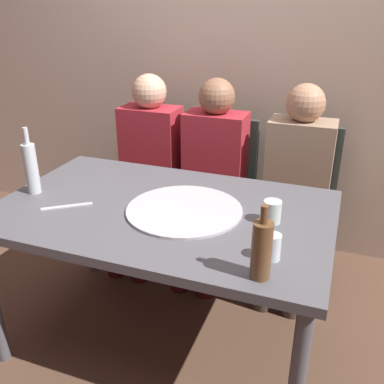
{
  "coord_description": "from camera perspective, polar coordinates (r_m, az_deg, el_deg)",
  "views": [
    {
      "loc": [
        0.71,
        -1.54,
        1.57
      ],
      "look_at": [
        0.1,
        0.1,
        0.78
      ],
      "focal_mm": 40.08,
      "sensor_mm": 36.0,
      "label": 1
    }
  ],
  "objects": [
    {
      "name": "back_wall",
      "position": [
        2.85,
        6.12,
        18.71
      ],
      "size": [
        6.0,
        0.1,
        2.6
      ],
      "primitive_type": "cube",
      "color": "#BCA893",
      "rests_on": "ground_plane"
    },
    {
      "name": "tumbler_near",
      "position": [
        1.53,
        10.64,
        -7.2
      ],
      "size": [
        0.06,
        0.06,
        0.1
      ],
      "primitive_type": "cylinder",
      "color": "silver",
      "rests_on": "dining_table"
    },
    {
      "name": "dining_table",
      "position": [
        1.92,
        -3.86,
        -4.13
      ],
      "size": [
        1.47,
        0.92,
        0.73
      ],
      "color": "#4C4C51",
      "rests_on": "ground_plane"
    },
    {
      "name": "wine_bottle",
      "position": [
        2.12,
        -20.63,
        3.08
      ],
      "size": [
        0.06,
        0.06,
        0.32
      ],
      "color": "#B2BCC1",
      "rests_on": "dining_table"
    },
    {
      "name": "ground_plane",
      "position": [
        2.31,
        -3.38,
        -18.59
      ],
      "size": [
        8.0,
        8.0,
        0.0
      ],
      "primitive_type": "plane",
      "color": "#513828"
    },
    {
      "name": "guest_in_beanie",
      "position": [
        2.53,
        2.47,
        2.77
      ],
      "size": [
        0.36,
        0.56,
        1.17
      ],
      "rotation": [
        0.0,
        0.0,
        3.14
      ],
      "color": "maroon",
      "rests_on": "ground_plane"
    },
    {
      "name": "chair_left",
      "position": [
        2.86,
        -4.75,
        2.49
      ],
      "size": [
        0.44,
        0.44,
        0.9
      ],
      "rotation": [
        0.0,
        0.0,
        3.14
      ],
      "color": "#2D3833",
      "rests_on": "ground_plane"
    },
    {
      "name": "pizza_tray",
      "position": [
        1.85,
        -1.07,
        -2.44
      ],
      "size": [
        0.5,
        0.5,
        0.01
      ],
      "primitive_type": "cylinder",
      "color": "#ADADB2",
      "rests_on": "dining_table"
    },
    {
      "name": "guest_in_sweater",
      "position": [
        2.68,
        -6.19,
        3.9
      ],
      "size": [
        0.36,
        0.56,
        1.17
      ],
      "rotation": [
        0.0,
        0.0,
        3.14
      ],
      "color": "maroon",
      "rests_on": "ground_plane"
    },
    {
      "name": "beer_bottle",
      "position": [
        1.4,
        9.24,
        -7.51
      ],
      "size": [
        0.07,
        0.07,
        0.26
      ],
      "color": "brown",
      "rests_on": "dining_table"
    },
    {
      "name": "tumbler_far",
      "position": [
        1.77,
        10.62,
        -2.58
      ],
      "size": [
        0.07,
        0.07,
        0.09
      ],
      "primitive_type": "cylinder",
      "color": "#B7C6BC",
      "rests_on": "dining_table"
    },
    {
      "name": "chair_right",
      "position": [
        2.63,
        13.78,
        -0.14
      ],
      "size": [
        0.44,
        0.44,
        0.9
      ],
      "rotation": [
        0.0,
        0.0,
        3.14
      ],
      "color": "#2D3833",
      "rests_on": "ground_plane"
    },
    {
      "name": "chair_middle",
      "position": [
        2.72,
        3.41,
        1.35
      ],
      "size": [
        0.44,
        0.44,
        0.9
      ],
      "rotation": [
        0.0,
        0.0,
        3.14
      ],
      "color": "#2D3833",
      "rests_on": "ground_plane"
    },
    {
      "name": "guest_by_wall",
      "position": [
        2.44,
        13.61,
        1.22
      ],
      "size": [
        0.36,
        0.56,
        1.17
      ],
      "rotation": [
        0.0,
        0.0,
        3.14
      ],
      "color": "#937A60",
      "rests_on": "ground_plane"
    },
    {
      "name": "table_knife",
      "position": [
        1.97,
        -16.32,
        -1.85
      ],
      "size": [
        0.19,
        0.15,
        0.01
      ],
      "primitive_type": "cube",
      "rotation": [
        0.0,
        0.0,
        0.63
      ],
      "color": "#B7B7BC",
      "rests_on": "dining_table"
    }
  ]
}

